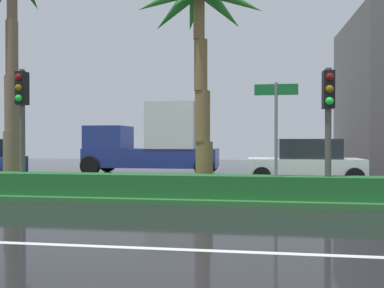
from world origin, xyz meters
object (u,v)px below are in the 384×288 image
object	(u,v)px
traffic_signal_median_right	(328,109)
box_truck_lead	(154,143)
palm_tree_centre_left	(199,18)
street_name_sign	(276,124)
car_in_traffic_second	(306,162)
traffic_signal_median_left	(22,108)

from	to	relation	value
traffic_signal_median_right	box_truck_lead	size ratio (longest dim) A/B	0.53
palm_tree_centre_left	traffic_signal_median_right	xyz separation A→B (m)	(3.44, -1.03, -2.78)
box_truck_lead	traffic_signal_median_right	bearing A→B (deg)	127.54
palm_tree_centre_left	street_name_sign	size ratio (longest dim) A/B	2.16
car_in_traffic_second	street_name_sign	bearing A→B (deg)	75.33
traffic_signal_median_left	palm_tree_centre_left	bearing A→B (deg)	8.53
traffic_signal_median_right	street_name_sign	xyz separation A→B (m)	(-1.31, -0.13, -0.39)
traffic_signal_median_left	car_in_traffic_second	world-z (taller)	traffic_signal_median_left
traffic_signal_median_right	box_truck_lead	world-z (taller)	traffic_signal_median_right
traffic_signal_median_left	box_truck_lead	xyz separation A→B (m)	(1.89, 8.38, -1.07)
traffic_signal_median_left	car_in_traffic_second	size ratio (longest dim) A/B	0.83
palm_tree_centre_left	box_truck_lead	distance (m)	9.05
traffic_signal_median_left	traffic_signal_median_right	distance (m)	8.55
palm_tree_centre_left	box_truck_lead	bearing A→B (deg)	112.87
palm_tree_centre_left	car_in_traffic_second	xyz separation A→B (m)	(3.59, 4.45, -4.41)
car_in_traffic_second	palm_tree_centre_left	bearing A→B (deg)	51.07
traffic_signal_median_left	traffic_signal_median_right	xyz separation A→B (m)	(8.54, -0.27, -0.16)
traffic_signal_median_left	car_in_traffic_second	bearing A→B (deg)	30.94
palm_tree_centre_left	traffic_signal_median_left	world-z (taller)	palm_tree_centre_left
traffic_signal_median_right	box_truck_lead	distance (m)	10.95
box_truck_lead	car_in_traffic_second	size ratio (longest dim) A/B	1.49
street_name_sign	car_in_traffic_second	size ratio (longest dim) A/B	0.70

